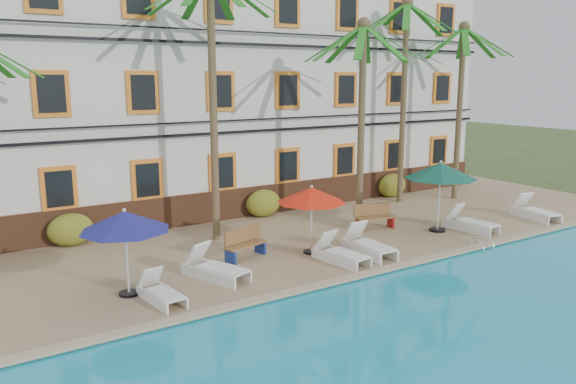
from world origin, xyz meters
TOP-DOWN VIEW (x-y plane):
  - ground at (0.00, 0.00)m, footprint 100.00×100.00m
  - pool_deck at (0.00, 5.00)m, footprint 30.00×12.00m
  - pool_coping at (0.00, -0.90)m, footprint 30.00×0.35m
  - hotel_building at (0.00, 9.98)m, footprint 25.40×6.44m
  - palm_b at (-2.91, 4.64)m, footprint 4.29×4.29m
  - palm_c at (2.51, 3.50)m, footprint 4.29×4.29m
  - palm_d at (6.69, 5.65)m, footprint 4.29×4.29m
  - palm_e at (9.33, 4.80)m, footprint 4.29×4.29m
  - shrub_left at (-7.31, 6.60)m, footprint 1.50×0.90m
  - shrub_mid at (0.11, 6.60)m, footprint 1.50×0.90m
  - shrub_right at (7.10, 6.60)m, footprint 1.50×0.90m
  - umbrella_blue at (-7.03, 1.27)m, footprint 2.29×2.29m
  - umbrella_red at (-1.04, 1.62)m, footprint 2.21×2.21m
  - umbrella_green at (4.35, 1.24)m, footprint 2.61×2.61m
  - lounger_a at (-6.49, 0.39)m, footprint 0.78×1.72m
  - lounger_b at (-4.65, 1.16)m, footprint 1.40×2.15m
  - lounger_c at (-0.83, 0.38)m, footprint 0.93×1.97m
  - lounger_d at (0.39, 0.53)m, footprint 0.82×2.09m
  - lounger_e at (5.41, 0.68)m, footprint 0.97×2.06m
  - lounger_f at (8.96, 0.44)m, footprint 1.12×2.15m
  - bench_left at (-3.08, 2.35)m, footprint 1.57×0.88m
  - bench_right at (2.67, 2.79)m, footprint 1.57×0.82m
  - pool_ladder at (3.92, -1.00)m, footprint 0.54×0.74m

SIDE VIEW (x-z plane):
  - ground at x=0.00m, z-range 0.00..0.00m
  - pool_deck at x=0.00m, z-range 0.00..0.25m
  - pool_ladder at x=3.92m, z-range -0.12..0.62m
  - pool_coping at x=0.00m, z-range 0.25..0.31m
  - lounger_a at x=-6.49m, z-range 0.11..0.90m
  - lounger_c at x=-0.83m, z-range 0.09..0.99m
  - lounger_e at x=5.41m, z-range 0.09..1.02m
  - lounger_b at x=-4.65m, z-range 0.08..1.04m
  - lounger_f at x=8.96m, z-range 0.08..1.05m
  - lounger_d at x=0.39m, z-range 0.08..1.05m
  - bench_left at x=-3.08m, z-range 0.26..1.18m
  - bench_right at x=2.67m, z-range 0.26..1.18m
  - shrub_left at x=-7.31m, z-range 0.25..1.35m
  - shrub_mid at x=0.11m, z-range 0.25..1.35m
  - shrub_right at x=7.10m, z-range 0.25..1.35m
  - umbrella_red at x=-1.04m, z-range 1.03..3.24m
  - umbrella_blue at x=-7.03m, z-range 1.06..3.35m
  - umbrella_green at x=4.35m, z-range 1.17..3.78m
  - palm_c at x=2.51m, z-range 1.35..8.97m
  - palm_e at x=9.33m, z-range 1.38..9.31m
  - hotel_building at x=0.00m, z-range 0.26..10.49m
  - palm_d at x=6.69m, z-range 1.44..10.31m
  - palm_b at x=-2.91m, z-range 1.46..10.52m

